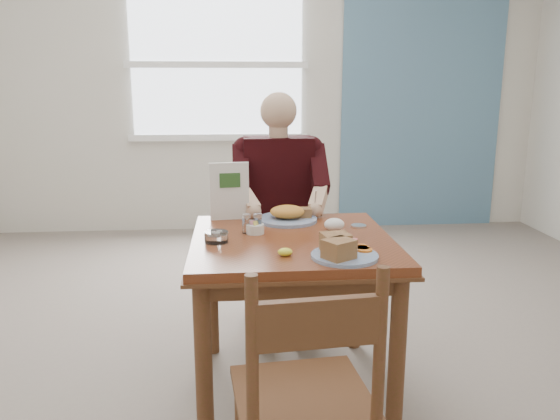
{
  "coord_description": "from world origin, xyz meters",
  "views": [
    {
      "loc": [
        -0.25,
        -2.36,
        1.43
      ],
      "look_at": [
        -0.05,
        0.0,
        0.88
      ],
      "focal_mm": 35.0,
      "sensor_mm": 36.0,
      "label": 1
    }
  ],
  "objects": [
    {
      "name": "near_plate",
      "position": [
        0.17,
        -0.3,
        0.78
      ],
      "size": [
        0.36,
        0.36,
        0.09
      ],
      "color": "white",
      "rests_on": "table"
    },
    {
      "name": "window",
      "position": [
        -0.4,
        2.97,
        1.6
      ],
      "size": [
        1.72,
        0.04,
        1.42
      ],
      "color": "white",
      "rests_on": "wall_back"
    },
    {
      "name": "metal_dish",
      "position": [
        0.34,
        0.16,
        0.75
      ],
      "size": [
        0.09,
        0.09,
        0.01
      ],
      "primitive_type": "cylinder",
      "rotation": [
        0.0,
        0.0,
        0.26
      ],
      "color": "silver",
      "rests_on": "table"
    },
    {
      "name": "chair_far",
      "position": [
        0.0,
        0.8,
        0.48
      ],
      "size": [
        0.42,
        0.42,
        0.95
      ],
      "color": "brown",
      "rests_on": "ground"
    },
    {
      "name": "chair_near",
      "position": [
        -0.05,
        -0.88,
        0.48
      ],
      "size": [
        0.46,
        0.46,
        0.95
      ],
      "color": "brown",
      "rests_on": "ground"
    },
    {
      "name": "table",
      "position": [
        0.0,
        0.0,
        0.64
      ],
      "size": [
        0.92,
        0.92,
        0.75
      ],
      "color": "brown",
      "rests_on": "ground"
    },
    {
      "name": "floor",
      "position": [
        0.0,
        0.0,
        0.0
      ],
      "size": [
        6.0,
        6.0,
        0.0
      ],
      "primitive_type": "plane",
      "color": "slate",
      "rests_on": "ground"
    },
    {
      "name": "caddy",
      "position": [
        -0.16,
        0.08,
        0.77
      ],
      "size": [
        0.1,
        0.1,
        0.06
      ],
      "color": "white",
      "rests_on": "table"
    },
    {
      "name": "diner",
      "position": [
        0.0,
        0.71,
        0.81
      ],
      "size": [
        0.53,
        0.56,
        1.39
      ],
      "color": "gray",
      "rests_on": "chair_far"
    },
    {
      "name": "creamer",
      "position": [
        -0.34,
        -0.04,
        0.78
      ],
      "size": [
        0.12,
        0.12,
        0.05
      ],
      "color": "white",
      "rests_on": "table"
    },
    {
      "name": "far_plate",
      "position": [
        0.01,
        0.31,
        0.78
      ],
      "size": [
        0.32,
        0.32,
        0.08
      ],
      "color": "white",
      "rests_on": "table"
    },
    {
      "name": "napkin",
      "position": [
        0.21,
        0.1,
        0.78
      ],
      "size": [
        0.12,
        0.11,
        0.06
      ],
      "primitive_type": "ellipsoid",
      "rotation": [
        0.0,
        0.0,
        -0.33
      ],
      "color": "white",
      "rests_on": "table"
    },
    {
      "name": "shakers",
      "position": [
        -0.18,
        0.1,
        0.8
      ],
      "size": [
        0.1,
        0.04,
        0.09
      ],
      "color": "white",
      "rests_on": "table"
    },
    {
      "name": "menu",
      "position": [
        -0.28,
        0.37,
        0.9
      ],
      "size": [
        0.2,
        0.04,
        0.29
      ],
      "color": "white",
      "rests_on": "table"
    },
    {
      "name": "accent_panel",
      "position": [
        1.6,
        2.98,
        1.4
      ],
      "size": [
        1.6,
        0.02,
        2.8
      ],
      "primitive_type": "cube",
      "color": "slate",
      "rests_on": "ground"
    },
    {
      "name": "wall_back",
      "position": [
        0.0,
        3.0,
        1.4
      ],
      "size": [
        5.5,
        0.0,
        5.5
      ],
      "primitive_type": "plane",
      "rotation": [
        1.57,
        0.0,
        0.0
      ],
      "color": "beige",
      "rests_on": "ground"
    },
    {
      "name": "lemon_wedge",
      "position": [
        -0.06,
        -0.26,
        0.77
      ],
      "size": [
        0.07,
        0.06,
        0.03
      ],
      "primitive_type": "ellipsoid",
      "rotation": [
        0.0,
        0.0,
        0.36
      ],
      "color": "#F6FD35",
      "rests_on": "table"
    }
  ]
}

